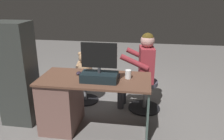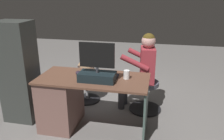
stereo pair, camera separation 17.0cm
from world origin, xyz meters
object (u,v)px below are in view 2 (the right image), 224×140
(monitor, at_px, (97,71))
(cup, at_px, (127,75))
(visitor_chair, at_px, (146,94))
(person, at_px, (142,66))
(tv_remote, at_px, (81,77))
(keyboard, at_px, (102,75))
(desk, at_px, (68,99))
(office_chair_teddy, at_px, (87,84))
(computer_mouse, at_px, (78,72))
(teddy_bear, at_px, (86,64))

(monitor, distance_m, cup, 0.37)
(visitor_chair, xyz_separation_m, person, (0.08, -0.01, 0.45))
(tv_remote, bearing_deg, keyboard, 173.32)
(desk, relative_size, office_chair_teddy, 2.96)
(cup, xyz_separation_m, office_chair_teddy, (0.76, -0.71, -0.49))
(person, bearing_deg, desk, 35.68)
(computer_mouse, bearing_deg, desk, 36.93)
(keyboard, relative_size, teddy_bear, 1.12)
(office_chair_teddy, xyz_separation_m, visitor_chair, (-0.98, 0.12, -0.03))
(computer_mouse, relative_size, visitor_chair, 0.20)
(teddy_bear, bearing_deg, visitor_chair, 172.13)
(cup, height_order, tv_remote, cup)
(computer_mouse, bearing_deg, person, -144.53)
(monitor, height_order, visitor_chair, monitor)
(computer_mouse, bearing_deg, monitor, 149.81)
(tv_remote, bearing_deg, cup, 158.80)
(keyboard, height_order, visitor_chair, keyboard)
(cup, distance_m, teddy_bear, 1.06)
(cup, xyz_separation_m, teddy_bear, (0.76, -0.72, -0.14))
(computer_mouse, xyz_separation_m, teddy_bear, (0.12, -0.68, -0.11))
(computer_mouse, bearing_deg, office_chair_teddy, -80.05)
(teddy_bear, xyz_separation_m, visitor_chair, (-0.98, 0.13, -0.38))
(desk, bearing_deg, office_chair_teddy, -90.81)
(keyboard, xyz_separation_m, cup, (-0.32, 0.02, 0.04))
(desk, distance_m, teddy_bear, 0.82)
(computer_mouse, bearing_deg, tv_remote, 124.93)
(keyboard, bearing_deg, monitor, 85.18)
(tv_remote, xyz_separation_m, office_chair_teddy, (0.20, -0.79, -0.45))
(tv_remote, bearing_deg, office_chair_teddy, -105.06)
(monitor, relative_size, keyboard, 1.11)
(computer_mouse, distance_m, tv_remote, 0.15)
(monitor, distance_m, visitor_chair, 1.08)
(monitor, bearing_deg, cup, -157.14)
(cup, height_order, person, person)
(keyboard, bearing_deg, teddy_bear, -57.86)
(monitor, bearing_deg, computer_mouse, -30.19)
(desk, xyz_separation_m, computer_mouse, (-0.13, -0.10, 0.35))
(office_chair_teddy, bearing_deg, desk, 89.19)
(cup, distance_m, person, 0.62)
(tv_remote, bearing_deg, person, -165.17)
(desk, relative_size, visitor_chair, 2.82)
(teddy_bear, bearing_deg, person, 172.06)
(office_chair_teddy, bearing_deg, teddy_bear, -90.00)
(computer_mouse, xyz_separation_m, office_chair_teddy, (0.12, -0.67, -0.46))
(desk, xyz_separation_m, office_chair_teddy, (-0.01, -0.76, -0.10))
(office_chair_teddy, bearing_deg, person, 172.90)
(monitor, relative_size, computer_mouse, 4.86)
(keyboard, bearing_deg, visitor_chair, -133.32)
(teddy_bear, bearing_deg, desk, 89.20)
(person, bearing_deg, office_chair_teddy, -7.10)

